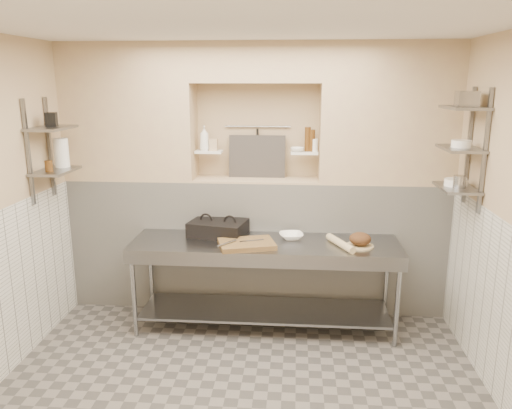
# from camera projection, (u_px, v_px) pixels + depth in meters

# --- Properties ---
(floor) EXTENTS (4.00, 3.90, 0.10)m
(floor) POSITION_uv_depth(u_px,v_px,m) (239.00, 404.00, 3.92)
(floor) COLOR #66605B
(floor) RESTS_ON ground
(ceiling) EXTENTS (4.00, 3.90, 0.10)m
(ceiling) POSITION_uv_depth(u_px,v_px,m) (235.00, 13.00, 3.22)
(ceiling) COLOR silver
(ceiling) RESTS_ON ground
(wall_back) EXTENTS (4.00, 0.10, 2.80)m
(wall_back) POSITION_uv_depth(u_px,v_px,m) (258.00, 176.00, 5.51)
(wall_back) COLOR tan
(wall_back) RESTS_ON ground
(wall_front) EXTENTS (4.00, 0.10, 2.80)m
(wall_front) POSITION_uv_depth(u_px,v_px,m) (167.00, 402.00, 1.64)
(wall_front) COLOR tan
(wall_front) RESTS_ON ground
(backwall_lower) EXTENTS (4.00, 0.40, 1.40)m
(backwall_lower) POSITION_uv_depth(u_px,v_px,m) (256.00, 243.00, 5.44)
(backwall_lower) COLOR silver
(backwall_lower) RESTS_ON floor
(alcove_sill) EXTENTS (1.30, 0.40, 0.02)m
(alcove_sill) POSITION_uv_depth(u_px,v_px,m) (256.00, 179.00, 5.26)
(alcove_sill) COLOR tan
(alcove_sill) RESTS_ON backwall_lower
(backwall_pillar_left) EXTENTS (1.35, 0.40, 1.40)m
(backwall_pillar_left) POSITION_uv_depth(u_px,v_px,m) (130.00, 113.00, 5.20)
(backwall_pillar_left) COLOR tan
(backwall_pillar_left) RESTS_ON backwall_lower
(backwall_pillar_right) EXTENTS (1.35, 0.40, 1.40)m
(backwall_pillar_right) POSITION_uv_depth(u_px,v_px,m) (388.00, 114.00, 4.99)
(backwall_pillar_right) COLOR tan
(backwall_pillar_right) RESTS_ON backwall_lower
(backwall_header) EXTENTS (1.30, 0.40, 0.40)m
(backwall_header) POSITION_uv_depth(u_px,v_px,m) (256.00, 63.00, 4.98)
(backwall_header) COLOR tan
(backwall_header) RESTS_ON backwall_lower
(wainscot_right) EXTENTS (0.02, 3.90, 1.40)m
(wainscot_right) POSITION_uv_depth(u_px,v_px,m) (512.00, 327.00, 3.59)
(wainscot_right) COLOR silver
(wainscot_right) RESTS_ON floor
(alcove_shelf_left) EXTENTS (0.28, 0.16, 0.02)m
(alcove_shelf_left) POSITION_uv_depth(u_px,v_px,m) (209.00, 152.00, 5.23)
(alcove_shelf_left) COLOR white
(alcove_shelf_left) RESTS_ON backwall_lower
(alcove_shelf_right) EXTENTS (0.28, 0.16, 0.02)m
(alcove_shelf_right) POSITION_uv_depth(u_px,v_px,m) (304.00, 153.00, 5.16)
(alcove_shelf_right) COLOR white
(alcove_shelf_right) RESTS_ON backwall_lower
(utensil_rail) EXTENTS (0.70, 0.02, 0.02)m
(utensil_rail) POSITION_uv_depth(u_px,v_px,m) (258.00, 127.00, 5.30)
(utensil_rail) COLOR gray
(utensil_rail) RESTS_ON wall_back
(hanging_steel) EXTENTS (0.02, 0.02, 0.30)m
(hanging_steel) POSITION_uv_depth(u_px,v_px,m) (257.00, 143.00, 5.32)
(hanging_steel) COLOR black
(hanging_steel) RESTS_ON utensil_rail
(splash_panel) EXTENTS (0.60, 0.08, 0.45)m
(splash_panel) POSITION_uv_depth(u_px,v_px,m) (257.00, 156.00, 5.31)
(splash_panel) COLOR #383330
(splash_panel) RESTS_ON alcove_sill
(shelf_rail_left_a) EXTENTS (0.03, 0.03, 0.95)m
(shelf_rail_left_a) POSITION_uv_depth(u_px,v_px,m) (50.00, 147.00, 4.84)
(shelf_rail_left_a) COLOR slate
(shelf_rail_left_a) RESTS_ON wall_left
(shelf_rail_left_b) EXTENTS (0.03, 0.03, 0.95)m
(shelf_rail_left_b) POSITION_uv_depth(u_px,v_px,m) (28.00, 153.00, 4.45)
(shelf_rail_left_b) COLOR slate
(shelf_rail_left_b) RESTS_ON wall_left
(wall_shelf_left_lower) EXTENTS (0.30, 0.50, 0.02)m
(wall_shelf_left_lower) POSITION_uv_depth(u_px,v_px,m) (56.00, 171.00, 4.68)
(wall_shelf_left_lower) COLOR slate
(wall_shelf_left_lower) RESTS_ON wall_left
(wall_shelf_left_upper) EXTENTS (0.30, 0.50, 0.03)m
(wall_shelf_left_upper) POSITION_uv_depth(u_px,v_px,m) (51.00, 128.00, 4.59)
(wall_shelf_left_upper) COLOR slate
(wall_shelf_left_upper) RESTS_ON wall_left
(shelf_rail_right_a) EXTENTS (0.03, 0.03, 1.05)m
(shelf_rail_right_a) POSITION_uv_depth(u_px,v_px,m) (469.00, 146.00, 4.52)
(shelf_rail_right_a) COLOR slate
(shelf_rail_right_a) RESTS_ON wall_right
(shelf_rail_right_b) EXTENTS (0.03, 0.03, 1.05)m
(shelf_rail_right_b) POSITION_uv_depth(u_px,v_px,m) (485.00, 152.00, 4.13)
(shelf_rail_right_b) COLOR slate
(shelf_rail_right_b) RESTS_ON wall_right
(wall_shelf_right_lower) EXTENTS (0.30, 0.50, 0.02)m
(wall_shelf_right_lower) POSITION_uv_depth(u_px,v_px,m) (457.00, 188.00, 4.42)
(wall_shelf_right_lower) COLOR slate
(wall_shelf_right_lower) RESTS_ON wall_right
(wall_shelf_right_mid) EXTENTS (0.30, 0.50, 0.02)m
(wall_shelf_right_mid) POSITION_uv_depth(u_px,v_px,m) (460.00, 149.00, 4.34)
(wall_shelf_right_mid) COLOR slate
(wall_shelf_right_mid) RESTS_ON wall_right
(wall_shelf_right_upper) EXTENTS (0.30, 0.50, 0.03)m
(wall_shelf_right_upper) POSITION_uv_depth(u_px,v_px,m) (465.00, 108.00, 4.25)
(wall_shelf_right_upper) COLOR slate
(wall_shelf_right_upper) RESTS_ON wall_right
(prep_table) EXTENTS (2.60, 0.70, 0.90)m
(prep_table) POSITION_uv_depth(u_px,v_px,m) (265.00, 268.00, 4.89)
(prep_table) COLOR gray
(prep_table) RESTS_ON floor
(panini_press) EXTENTS (0.61, 0.50, 0.15)m
(panini_press) POSITION_uv_depth(u_px,v_px,m) (218.00, 228.00, 5.05)
(panini_press) COLOR black
(panini_press) RESTS_ON prep_table
(cutting_board) EXTENTS (0.59, 0.49, 0.05)m
(cutting_board) POSITION_uv_depth(u_px,v_px,m) (247.00, 244.00, 4.71)
(cutting_board) COLOR brown
(cutting_board) RESTS_ON prep_table
(knife_blade) EXTENTS (0.23, 0.11, 0.01)m
(knife_blade) POSITION_uv_depth(u_px,v_px,m) (252.00, 241.00, 4.74)
(knife_blade) COLOR gray
(knife_blade) RESTS_ON cutting_board
(tongs) EXTENTS (0.16, 0.20, 0.02)m
(tongs) POSITION_uv_depth(u_px,v_px,m) (227.00, 243.00, 4.64)
(tongs) COLOR gray
(tongs) RESTS_ON cutting_board
(mixing_bowl) EXTENTS (0.28, 0.28, 0.06)m
(mixing_bowl) POSITION_uv_depth(u_px,v_px,m) (291.00, 236.00, 4.94)
(mixing_bowl) COLOR white
(mixing_bowl) RESTS_ON prep_table
(rolling_pin) EXTENTS (0.25, 0.44, 0.07)m
(rolling_pin) POSITION_uv_depth(u_px,v_px,m) (340.00, 243.00, 4.70)
(rolling_pin) COLOR tan
(rolling_pin) RESTS_ON prep_table
(bread_board) EXTENTS (0.26, 0.26, 0.01)m
(bread_board) POSITION_uv_depth(u_px,v_px,m) (360.00, 246.00, 4.71)
(bread_board) COLOR tan
(bread_board) RESTS_ON prep_table
(bread_loaf) EXTENTS (0.20, 0.20, 0.12)m
(bread_loaf) POSITION_uv_depth(u_px,v_px,m) (360.00, 239.00, 4.69)
(bread_loaf) COLOR #4C2D19
(bread_loaf) RESTS_ON bread_board
(bottle_soap) EXTENTS (0.12, 0.12, 0.26)m
(bottle_soap) POSITION_uv_depth(u_px,v_px,m) (204.00, 138.00, 5.19)
(bottle_soap) COLOR white
(bottle_soap) RESTS_ON alcove_shelf_left
(jar_alcove) EXTENTS (0.08, 0.08, 0.12)m
(jar_alcove) POSITION_uv_depth(u_px,v_px,m) (214.00, 145.00, 5.21)
(jar_alcove) COLOR tan
(jar_alcove) RESTS_ON alcove_shelf_left
(bowl_alcove) EXTENTS (0.16, 0.16, 0.04)m
(bowl_alcove) POSITION_uv_depth(u_px,v_px,m) (297.00, 150.00, 5.14)
(bowl_alcove) COLOR white
(bowl_alcove) RESTS_ON alcove_shelf_right
(condiment_a) EXTENTS (0.06, 0.06, 0.23)m
(condiment_a) POSITION_uv_depth(u_px,v_px,m) (312.00, 140.00, 5.13)
(condiment_a) COLOR #4A2C0F
(condiment_a) RESTS_ON alcove_shelf_right
(condiment_b) EXTENTS (0.06, 0.06, 0.25)m
(condiment_b) POSITION_uv_depth(u_px,v_px,m) (308.00, 139.00, 5.14)
(condiment_b) COLOR #4A2C0F
(condiment_b) RESTS_ON alcove_shelf_right
(condiment_c) EXTENTS (0.08, 0.08, 0.13)m
(condiment_c) POSITION_uv_depth(u_px,v_px,m) (314.00, 145.00, 5.15)
(condiment_c) COLOR white
(condiment_c) RESTS_ON alcove_shelf_right
(jug_left) EXTENTS (0.14, 0.14, 0.28)m
(jug_left) POSITION_uv_depth(u_px,v_px,m) (61.00, 153.00, 4.79)
(jug_left) COLOR white
(jug_left) RESTS_ON wall_shelf_left_lower
(jar_left) EXTENTS (0.07, 0.07, 0.11)m
(jar_left) POSITION_uv_depth(u_px,v_px,m) (49.00, 166.00, 4.55)
(jar_left) COLOR #4A2C0F
(jar_left) RESTS_ON wall_shelf_left_lower
(box_left_upper) EXTENTS (0.11, 0.11, 0.13)m
(box_left_upper) POSITION_uv_depth(u_px,v_px,m) (51.00, 119.00, 4.59)
(box_left_upper) COLOR black
(box_left_upper) RESTS_ON wall_shelf_left_upper
(bowl_right) EXTENTS (0.20, 0.20, 0.06)m
(bowl_right) POSITION_uv_depth(u_px,v_px,m) (456.00, 182.00, 4.45)
(bowl_right) COLOR white
(bowl_right) RESTS_ON wall_shelf_right_lower
(canister_right) EXTENTS (0.11, 0.11, 0.11)m
(canister_right) POSITION_uv_depth(u_px,v_px,m) (459.00, 182.00, 4.35)
(canister_right) COLOR gray
(canister_right) RESTS_ON wall_shelf_right_lower
(bowl_right_mid) EXTENTS (0.17, 0.17, 0.06)m
(bowl_right_mid) POSITION_uv_depth(u_px,v_px,m) (461.00, 144.00, 4.32)
(bowl_right_mid) COLOR white
(bowl_right_mid) RESTS_ON wall_shelf_right_mid
(basket_right) EXTENTS (0.18, 0.22, 0.13)m
(basket_right) POSITION_uv_depth(u_px,v_px,m) (467.00, 99.00, 4.20)
(basket_right) COLOR gray
(basket_right) RESTS_ON wall_shelf_right_upper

